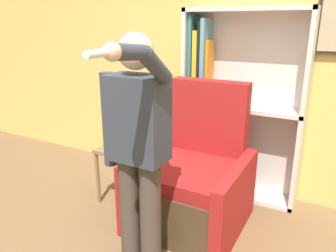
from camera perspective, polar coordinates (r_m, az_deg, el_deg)
wall_back at (r=3.46m, az=11.82°, el=11.47°), size 8.00×0.11×2.80m
bookcase at (r=3.40m, az=10.31°, el=3.22°), size 1.20×0.28×1.89m
armchair at (r=3.00m, az=4.51°, el=-9.65°), size 0.92×0.95×1.25m
person_standing at (r=2.16m, az=-5.42°, el=-3.69°), size 0.53×0.78×1.70m
side_table at (r=3.32m, az=-7.91°, el=-5.33°), size 0.42×0.42×0.57m
table_lamp at (r=3.16m, az=-8.27°, el=2.59°), size 0.26×0.26×0.48m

